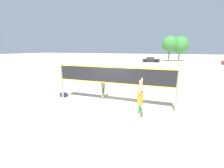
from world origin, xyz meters
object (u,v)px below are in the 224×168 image
Objects in this scene: volleyball_net at (112,78)px; parked_car_near at (151,60)px; player_blocker at (103,84)px; tree_left_cluster at (170,44)px; player_spiker at (140,99)px; tree_right_cluster at (180,45)px; volleyball at (151,123)px; gear_bag at (64,95)px.

volleyball_net is 1.68× the size of parked_car_near.
volleyball_net is 3.75× the size of player_blocker.
player_spiker is at bearing -92.47° from tree_left_cluster.
player_blocker reaches higher than parked_car_near.
tree_right_cluster reaches higher than player_spiker.
tree_right_cluster is (2.76, 1.01, -0.24)m from tree_left_cluster.
tree_right_cluster is at bearing 84.60° from volleyball.
tree_left_cluster is (4.49, 5.58, 4.20)m from parked_car_near.
tree_left_cluster reaches higher than volleyball.
tree_left_cluster is (4.71, 37.51, 3.76)m from player_blocker.
tree_right_cluster reaches higher than gear_bag.
parked_car_near is at bearing 84.50° from gear_bag.
volleyball is at bearing -89.86° from parked_car_near.
tree_right_cluster is (3.91, 41.34, 4.47)m from volleyball.
volleyball is at bearing 51.60° from player_blocker.
player_spiker is 0.30× the size of tree_left_cluster.
tree_right_cluster is at bearing 75.14° from gear_bag.
player_blocker is 37.99m from tree_left_cluster.
parked_car_near reaches higher than volleyball.
volleyball_net is at bearing 49.10° from player_blocker.
gear_bag is at bearing -101.31° from tree_left_cluster.
gear_bag is (-5.89, 1.93, -0.96)m from player_spiker.
volleyball_net is 4.16m from gear_bag.
tree_left_cluster reaches higher than volleyball_net.
parked_car_near reaches higher than gear_bag.
tree_right_cluster reaches higher than player_blocker.
player_blocker is (-2.98, 2.53, -0.04)m from player_spiker.
parked_car_near is at bearing 4.58° from player_spiker.
tree_right_cluster is at bearing 20.12° from tree_left_cluster.
volleyball is 40.62m from tree_left_cluster.
player_spiker is 6.28m from gear_bag.
tree_left_cluster is 2.95m from tree_right_cluster.
gear_bag is 0.11× the size of parked_car_near.
player_spiker is 40.25m from tree_left_cluster.
parked_car_near is (-3.34, 34.75, 0.50)m from volleyball.
volleyball is 0.45× the size of gear_bag.
player_blocker is at bearing -95.74° from parked_car_near.
volleyball is 0.05× the size of parked_car_near.
volleyball_net is at bearing -3.24° from gear_bag.
volleyball is (0.58, -0.29, -0.99)m from player_spiker.
volleyball is at bearing -95.40° from tree_right_cluster.
player_blocker is at bearing 141.60° from volleyball.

